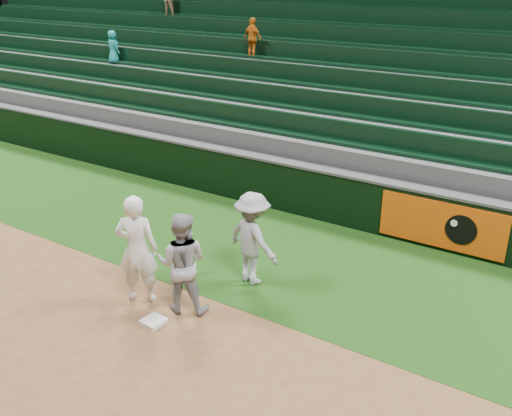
{
  "coord_description": "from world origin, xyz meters",
  "views": [
    {
      "loc": [
        5.57,
        -6.05,
        5.52
      ],
      "look_at": [
        0.18,
        2.3,
        1.3
      ],
      "focal_mm": 40.0,
      "sensor_mm": 36.0,
      "label": 1
    }
  ],
  "objects_px": {
    "first_base": "(154,322)",
    "base_coach": "(252,239)",
    "first_baseman": "(137,249)",
    "baserunner": "(182,263)"
  },
  "relations": [
    {
      "from": "first_base",
      "to": "base_coach",
      "type": "height_order",
      "value": "base_coach"
    },
    {
      "from": "first_baseman",
      "to": "base_coach",
      "type": "relative_size",
      "value": 1.12
    },
    {
      "from": "first_baseman",
      "to": "first_base",
      "type": "bearing_deg",
      "value": 119.58
    },
    {
      "from": "baserunner",
      "to": "base_coach",
      "type": "height_order",
      "value": "baserunner"
    },
    {
      "from": "first_base",
      "to": "base_coach",
      "type": "bearing_deg",
      "value": 72.93
    },
    {
      "from": "first_base",
      "to": "baserunner",
      "type": "relative_size",
      "value": 0.19
    },
    {
      "from": "base_coach",
      "to": "baserunner",
      "type": "bearing_deg",
      "value": 85.52
    },
    {
      "from": "first_baseman",
      "to": "baserunner",
      "type": "distance_m",
      "value": 0.88
    },
    {
      "from": "first_baseman",
      "to": "base_coach",
      "type": "distance_m",
      "value": 2.09
    },
    {
      "from": "baserunner",
      "to": "first_baseman",
      "type": "bearing_deg",
      "value": -13.34
    }
  ]
}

